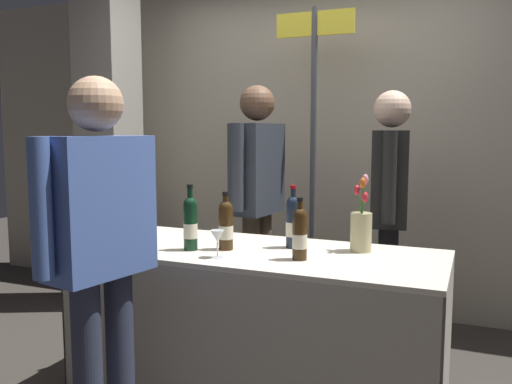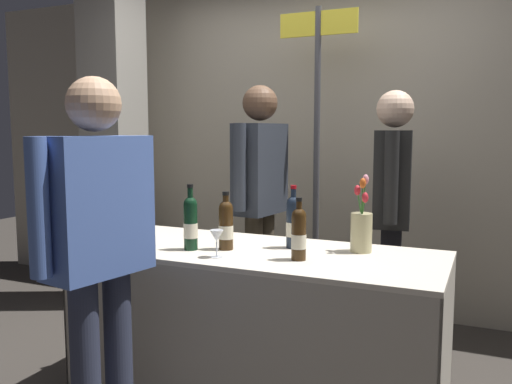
# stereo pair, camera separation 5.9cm
# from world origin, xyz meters

# --- Properties ---
(back_partition) EXTENTS (6.87, 0.12, 2.58)m
(back_partition) POSITION_xyz_m (0.00, 1.59, 1.29)
(back_partition) COLOR #B2A893
(back_partition) RESTS_ON ground_plane
(concrete_pillar) EXTENTS (0.38, 0.38, 3.36)m
(concrete_pillar) POSITION_xyz_m (-1.68, 0.99, 1.68)
(concrete_pillar) COLOR gray
(concrete_pillar) RESTS_ON ground_plane
(tasting_table) EXTENTS (1.90, 0.76, 0.78)m
(tasting_table) POSITION_xyz_m (0.00, 0.00, 0.55)
(tasting_table) COLOR beige
(tasting_table) RESTS_ON ground_plane
(featured_wine_bottle) EXTENTS (0.08, 0.08, 0.30)m
(featured_wine_bottle) POSITION_xyz_m (-0.14, -0.06, 0.92)
(featured_wine_bottle) COLOR #38230F
(featured_wine_bottle) RESTS_ON tasting_table
(display_bottle_0) EXTENTS (0.07, 0.07, 0.33)m
(display_bottle_0) POSITION_xyz_m (0.16, 0.12, 0.93)
(display_bottle_0) COLOR #192333
(display_bottle_0) RESTS_ON tasting_table
(display_bottle_1) EXTENTS (0.08, 0.08, 0.29)m
(display_bottle_1) POSITION_xyz_m (-0.84, -0.02, 0.91)
(display_bottle_1) COLOR black
(display_bottle_1) RESTS_ON tasting_table
(display_bottle_2) EXTENTS (0.07, 0.07, 0.30)m
(display_bottle_2) POSITION_xyz_m (0.27, -0.12, 0.91)
(display_bottle_2) COLOR #38230F
(display_bottle_2) RESTS_ON tasting_table
(display_bottle_3) EXTENTS (0.07, 0.07, 0.34)m
(display_bottle_3) POSITION_xyz_m (-0.31, -0.14, 0.93)
(display_bottle_3) COLOR black
(display_bottle_3) RESTS_ON tasting_table
(wine_glass_near_vendor) EXTENTS (0.07, 0.07, 0.13)m
(wine_glass_near_vendor) POSITION_xyz_m (-0.11, -0.23, 0.88)
(wine_glass_near_vendor) COLOR silver
(wine_glass_near_vendor) RESTS_ON tasting_table
(flower_vase) EXTENTS (0.11, 0.11, 0.39)m
(flower_vase) POSITION_xyz_m (0.51, 0.17, 0.90)
(flower_vase) COLOR tan
(flower_vase) RESTS_ON tasting_table
(brochure_stand) EXTENTS (0.13, 0.02, 0.13)m
(brochure_stand) POSITION_xyz_m (-0.76, -0.19, 0.85)
(brochure_stand) COLOR silver
(brochure_stand) RESTS_ON tasting_table
(vendor_presenter) EXTENTS (0.26, 0.57, 1.69)m
(vendor_presenter) POSITION_xyz_m (-0.32, 0.77, 1.02)
(vendor_presenter) COLOR #4C4233
(vendor_presenter) RESTS_ON ground_plane
(vendor_assistant) EXTENTS (0.26, 0.60, 1.64)m
(vendor_assistant) POSITION_xyz_m (0.54, 0.86, 0.99)
(vendor_assistant) COLOR black
(vendor_assistant) RESTS_ON ground_plane
(taster_foreground_right) EXTENTS (0.29, 0.60, 1.61)m
(taster_foreground_right) POSITION_xyz_m (-0.38, -0.76, 0.97)
(taster_foreground_right) COLOR #2D3347
(taster_foreground_right) RESTS_ON ground_plane
(booth_signpost) EXTENTS (0.55, 0.04, 2.24)m
(booth_signpost) POSITION_xyz_m (-0.03, 1.12, 1.37)
(booth_signpost) COLOR #47474C
(booth_signpost) RESTS_ON ground_plane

